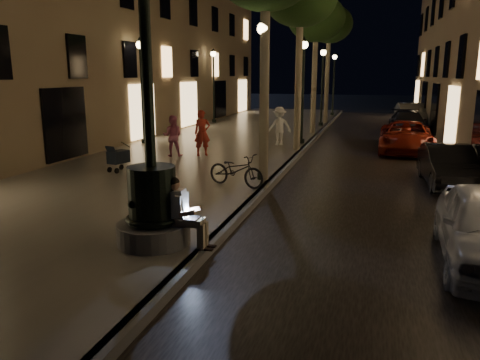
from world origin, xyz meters
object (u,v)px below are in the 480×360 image
(car_second, at_px, (448,166))
(bicycle, at_px, (236,170))
(pedestrian_red, at_px, (202,133))
(tree_third, at_px, (316,20))
(lamp_curb_d, at_px, (334,76))
(lamp_left_b, at_px, (141,77))
(lamp_left_c, at_px, (214,76))
(seated_man_laptop, at_px, (183,210))
(car_third, at_px, (406,137))
(pedestrian_white, at_px, (279,126))
(car_rear, at_px, (408,123))
(lamp_curb_a, at_px, (263,79))
(stroller, at_px, (118,157))
(lamp_curb_b, at_px, (303,77))
(car_fifth, at_px, (411,115))
(fountain_lamppost, at_px, (152,192))
(lamp_curb_c, at_px, (323,76))
(pedestrian_pink, at_px, (173,136))
(tree_far, at_px, (329,25))

(car_second, distance_m, bicycle, 6.56)
(pedestrian_red, xyz_separation_m, bicycle, (2.78, -4.67, -0.42))
(tree_third, relative_size, car_second, 1.89)
(lamp_curb_d, bearing_deg, lamp_left_b, -111.53)
(lamp_left_c, bearing_deg, bicycle, -68.91)
(seated_man_laptop, height_order, tree_third, tree_third)
(pedestrian_red, bearing_deg, car_third, -6.78)
(car_second, height_order, pedestrian_white, pedestrian_white)
(car_second, bearing_deg, pedestrian_white, 135.38)
(seated_man_laptop, distance_m, pedestrian_red, 10.08)
(lamp_left_b, xyz_separation_m, pedestrian_white, (6.20, 1.16, -2.17))
(lamp_curb_d, distance_m, bicycle, 25.25)
(lamp_left_b, relative_size, car_rear, 1.04)
(lamp_curb_a, distance_m, pedestrian_white, 7.54)
(tree_third, xyz_separation_m, stroller, (-4.83, -12.20, -5.45))
(lamp_curb_b, relative_size, car_fifth, 1.03)
(lamp_curb_d, xyz_separation_m, car_third, (4.62, -16.10, -2.56))
(fountain_lamppost, distance_m, car_rear, 21.06)
(lamp_curb_a, relative_size, lamp_curb_c, 1.00)
(lamp_curb_c, xyz_separation_m, car_rear, (5.05, -1.74, -2.56))
(fountain_lamppost, xyz_separation_m, car_second, (6.20, 7.53, -0.59))
(car_fifth, relative_size, pedestrian_pink, 2.91)
(seated_man_laptop, xyz_separation_m, lamp_left_c, (-7.01, 22.00, 2.33))
(tree_far, bearing_deg, pedestrian_pink, -106.49)
(lamp_curb_c, bearing_deg, car_rear, -19.04)
(tree_third, relative_size, car_rear, 1.56)
(fountain_lamppost, height_order, pedestrian_red, fountain_lamppost)
(seated_man_laptop, relative_size, tree_far, 0.18)
(tree_far, height_order, lamp_curb_c, tree_far)
(lamp_left_c, relative_size, car_second, 1.27)
(car_fifth, height_order, bicycle, car_fifth)
(lamp_curb_a, relative_size, car_second, 1.27)
(lamp_curb_b, height_order, pedestrian_pink, lamp_curb_b)
(fountain_lamppost, bearing_deg, tree_far, 88.14)
(lamp_left_b, bearing_deg, car_second, -19.53)
(tree_far, bearing_deg, tree_third, -90.76)
(seated_man_laptop, xyz_separation_m, pedestrian_pink, (-4.25, 9.09, 0.10))
(stroller, height_order, car_fifth, car_fifth)
(car_second, distance_m, car_fifth, 16.87)
(lamp_curb_c, bearing_deg, bicycle, -91.67)
(tree_far, bearing_deg, pedestrian_white, -95.17)
(pedestrian_pink, bearing_deg, pedestrian_red, -168.56)
(lamp_curb_c, bearing_deg, car_third, -60.32)
(fountain_lamppost, bearing_deg, stroller, 125.51)
(lamp_left_c, height_order, pedestrian_red, lamp_left_c)
(lamp_left_c, bearing_deg, seated_man_laptop, -72.32)
(lamp_left_c, relative_size, bicycle, 2.64)
(lamp_curb_d, xyz_separation_m, pedestrian_pink, (-4.33, -20.91, -2.23))
(lamp_curb_b, relative_size, car_rear, 1.04)
(lamp_curb_c, height_order, pedestrian_red, lamp_curb_c)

